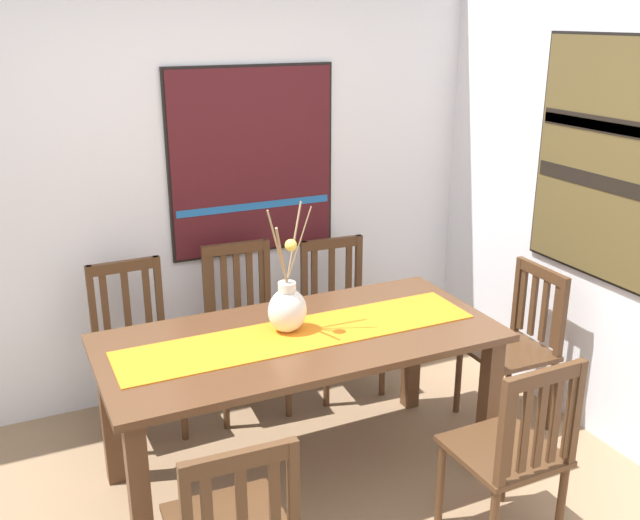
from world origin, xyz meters
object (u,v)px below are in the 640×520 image
at_px(chair_1, 514,450).
at_px(chair_5, 135,349).
at_px(chair_0, 516,343).
at_px(chair_4, 340,313).
at_px(chair_2, 244,325).
at_px(painting_on_back_wall, 252,162).
at_px(painting_on_side_wall, 610,161).
at_px(dining_table, 301,357).
at_px(centerpiece_vase, 287,307).

bearing_deg(chair_1, chair_5, 127.17).
bearing_deg(chair_0, chair_4, 131.45).
height_order(chair_2, painting_on_back_wall, painting_on_back_wall).
bearing_deg(chair_5, chair_2, 0.60).
height_order(chair_2, painting_on_side_wall, painting_on_side_wall).
height_order(dining_table, centerpiece_vase, centerpiece_vase).
relative_size(centerpiece_vase, painting_on_side_wall, 0.50).
relative_size(chair_1, painting_on_back_wall, 0.83).
relative_size(chair_4, painting_on_back_wall, 0.82).
bearing_deg(dining_table, painting_on_side_wall, -7.77).
bearing_deg(painting_on_side_wall, chair_1, -148.25).
bearing_deg(painting_on_back_wall, dining_table, -99.42).
height_order(chair_0, chair_1, chair_1).
xyz_separation_m(chair_4, chair_5, (-1.22, 0.02, 0.01)).
relative_size(chair_4, chair_5, 0.97).
bearing_deg(chair_4, painting_on_back_wall, 140.91).
bearing_deg(dining_table, chair_0, -0.45).
xyz_separation_m(chair_0, painting_on_side_wall, (0.30, -0.21, 1.02)).
relative_size(centerpiece_vase, chair_0, 0.69).
xyz_separation_m(chair_1, chair_5, (-1.23, 1.62, -0.00)).
distance_m(chair_4, painting_on_back_wall, 1.05).
relative_size(chair_2, painting_on_side_wall, 0.78).
distance_m(centerpiece_vase, chair_2, 0.85).
distance_m(chair_0, chair_2, 1.53).
relative_size(chair_0, chair_2, 0.94).
distance_m(chair_2, chair_5, 0.62).
xyz_separation_m(chair_2, painting_on_back_wall, (0.19, 0.31, 0.88)).
xyz_separation_m(chair_2, chair_4, (0.60, -0.03, -0.03)).
bearing_deg(chair_0, chair_5, 157.23).
height_order(chair_5, painting_on_back_wall, painting_on_back_wall).
bearing_deg(painting_on_back_wall, painting_on_side_wall, -43.39).
xyz_separation_m(dining_table, centerpiece_vase, (-0.04, 0.05, 0.24)).
bearing_deg(centerpiece_vase, chair_5, 128.37).
relative_size(chair_2, chair_4, 1.05).
height_order(chair_1, chair_4, chair_1).
xyz_separation_m(dining_table, chair_5, (-0.63, 0.80, -0.18)).
relative_size(chair_5, painting_on_back_wall, 0.85).
bearing_deg(painting_on_side_wall, chair_4, 134.99).
bearing_deg(chair_2, chair_1, -69.52).
distance_m(chair_0, chair_5, 2.08).
bearing_deg(chair_1, chair_4, 90.21).
height_order(chair_0, chair_5, chair_5).
bearing_deg(chair_2, chair_5, -179.40).
bearing_deg(chair_0, dining_table, 179.55).
bearing_deg(painting_on_back_wall, chair_5, -158.81).
relative_size(chair_4, painting_on_side_wall, 0.74).
bearing_deg(chair_0, chair_2, 147.95).
relative_size(centerpiece_vase, painting_on_back_wall, 0.56).
bearing_deg(painting_on_back_wall, centerpiece_vase, -102.04).
distance_m(chair_0, chair_1, 1.07).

